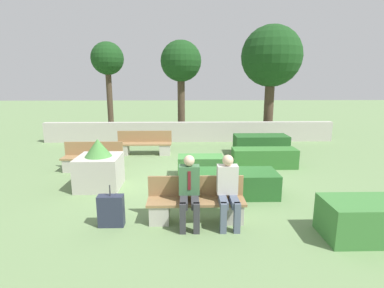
# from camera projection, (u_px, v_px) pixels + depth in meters

# --- Properties ---
(ground_plane) EXTENTS (60.00, 60.00, 0.00)m
(ground_plane) POSITION_uv_depth(u_px,v_px,m) (192.00, 181.00, 7.88)
(ground_plane) COLOR #6B8956
(perimeter_wall) EXTENTS (12.25, 0.30, 0.84)m
(perimeter_wall) POSITION_uv_depth(u_px,v_px,m) (189.00, 132.00, 12.81)
(perimeter_wall) COLOR #B7B2A8
(perimeter_wall) RESTS_ON ground_plane
(bench_front) EXTENTS (1.84, 0.49, 0.82)m
(bench_front) POSITION_uv_depth(u_px,v_px,m) (196.00, 205.00, 5.66)
(bench_front) COLOR #937047
(bench_front) RESTS_ON ground_plane
(bench_left_side) EXTENTS (1.71, 0.48, 0.82)m
(bench_left_side) POSITION_uv_depth(u_px,v_px,m) (93.00, 160.00, 8.76)
(bench_left_side) COLOR #937047
(bench_left_side) RESTS_ON ground_plane
(bench_right_side) EXTENTS (1.93, 0.49, 0.82)m
(bench_right_side) POSITION_uv_depth(u_px,v_px,m) (144.00, 146.00, 10.62)
(bench_right_side) COLOR #937047
(bench_right_side) RESTS_ON ground_plane
(person_seated_man) EXTENTS (0.38, 0.63, 1.29)m
(person_seated_man) POSITION_uv_depth(u_px,v_px,m) (189.00, 188.00, 5.43)
(person_seated_man) COLOR #333338
(person_seated_man) RESTS_ON ground_plane
(person_seated_woman) EXTENTS (0.38, 0.63, 1.29)m
(person_seated_woman) POSITION_uv_depth(u_px,v_px,m) (228.00, 188.00, 5.45)
(person_seated_woman) COLOR #515B70
(person_seated_woman) RESTS_ON ground_plane
(hedge_block_near_left) EXTENTS (1.87, 0.85, 0.68)m
(hedge_block_near_left) POSITION_uv_depth(u_px,v_px,m) (261.00, 145.00, 10.68)
(hedge_block_near_left) COLOR #235623
(hedge_block_near_left) RESTS_ON ground_plane
(hedge_block_near_right) EXTENTS (1.23, 0.63, 0.58)m
(hedge_block_near_right) POSITION_uv_depth(u_px,v_px,m) (200.00, 166.00, 8.21)
(hedge_block_near_right) COLOR #3D7A38
(hedge_block_near_right) RESTS_ON ground_plane
(hedge_block_mid_left) EXTENTS (2.12, 0.87, 0.56)m
(hedge_block_mid_left) POSITION_uv_depth(u_px,v_px,m) (231.00, 183.00, 6.91)
(hedge_block_mid_left) COLOR #286028
(hedge_block_mid_left) RESTS_ON ground_plane
(hedge_block_mid_right) EXTENTS (1.76, 0.83, 0.66)m
(hedge_block_mid_right) POSITION_uv_depth(u_px,v_px,m) (376.00, 219.00, 5.03)
(hedge_block_mid_right) COLOR #3D7A38
(hedge_block_mid_right) RESTS_ON ground_plane
(hedge_block_far_left) EXTENTS (1.93, 0.62, 0.58)m
(hedge_block_far_left) POSITION_uv_depth(u_px,v_px,m) (264.00, 158.00, 9.09)
(hedge_block_far_left) COLOR #33702D
(hedge_block_far_left) RESTS_ON ground_plane
(planter_corner_left) EXTENTS (1.03, 1.03, 1.23)m
(planter_corner_left) POSITION_uv_depth(u_px,v_px,m) (99.00, 168.00, 7.35)
(planter_corner_left) COLOR #B7B2A8
(planter_corner_left) RESTS_ON ground_plane
(suitcase) EXTENTS (0.46, 0.20, 0.79)m
(suitcase) POSITION_uv_depth(u_px,v_px,m) (111.00, 211.00, 5.45)
(suitcase) COLOR #282D42
(suitcase) RESTS_ON ground_plane
(tree_leftmost) EXTENTS (1.49, 1.49, 4.30)m
(tree_leftmost) POSITION_uv_depth(u_px,v_px,m) (108.00, 61.00, 13.68)
(tree_leftmost) COLOR #473828
(tree_leftmost) RESTS_ON ground_plane
(tree_center_left) EXTENTS (1.82, 1.82, 4.33)m
(tree_center_left) POSITION_uv_depth(u_px,v_px,m) (181.00, 63.00, 13.39)
(tree_center_left) COLOR #473828
(tree_center_left) RESTS_ON ground_plane
(tree_center_right) EXTENTS (2.68, 2.68, 4.96)m
(tree_center_right) POSITION_uv_depth(u_px,v_px,m) (271.00, 57.00, 13.19)
(tree_center_right) COLOR #473828
(tree_center_right) RESTS_ON ground_plane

